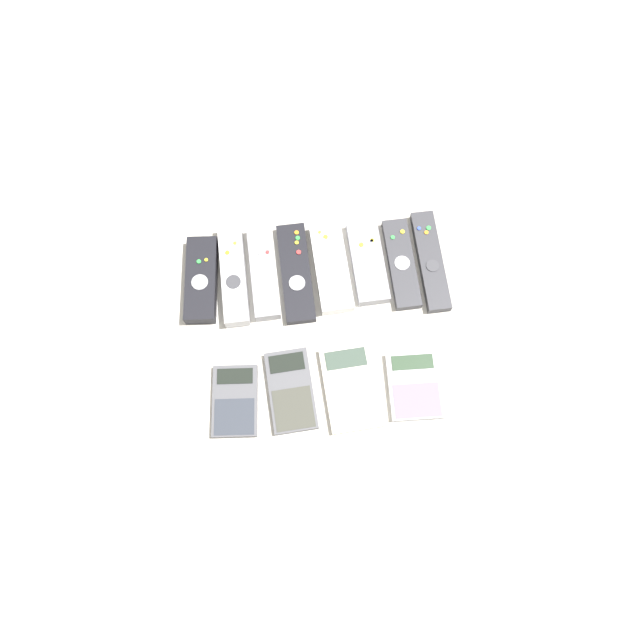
{
  "coord_description": "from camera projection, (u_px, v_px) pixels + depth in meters",
  "views": [
    {
      "loc": [
        -0.03,
        -0.33,
        1.05
      ],
      "look_at": [
        0.0,
        0.02,
        0.01
      ],
      "focal_mm": 35.0,
      "sensor_mm": 36.0,
      "label": 1
    }
  ],
  "objects": [
    {
      "name": "remote_5",
      "position": [
        368.0,
        262.0,
        1.13
      ],
      "size": [
        0.06,
        0.16,
        0.02
      ],
      "rotation": [
        0.0,
        0.0,
        0.04
      ],
      "color": "gray",
      "rests_on": "ground_plane"
    },
    {
      "name": "remote_4",
      "position": [
        331.0,
        267.0,
        1.13
      ],
      "size": [
        0.07,
        0.18,
        0.03
      ],
      "rotation": [
        0.0,
        0.0,
        0.05
      ],
      "color": "white",
      "rests_on": "ground_plane"
    },
    {
      "name": "remote_2",
      "position": [
        263.0,
        272.0,
        1.12
      ],
      "size": [
        0.05,
        0.18,
        0.03
      ],
      "rotation": [
        0.0,
        0.0,
        0.03
      ],
      "color": "gray",
      "rests_on": "ground_plane"
    },
    {
      "name": "remote_0",
      "position": [
        201.0,
        280.0,
        1.12
      ],
      "size": [
        0.06,
        0.16,
        0.03
      ],
      "rotation": [
        0.0,
        0.0,
        -0.07
      ],
      "color": "black",
      "rests_on": "ground_plane"
    },
    {
      "name": "calculator_0",
      "position": [
        235.0,
        401.0,
        1.05
      ],
      "size": [
        0.08,
        0.13,
        0.01
      ],
      "rotation": [
        0.0,
        0.0,
        -0.07
      ],
      "color": "#4C4C51",
      "rests_on": "ground_plane"
    },
    {
      "name": "remote_3",
      "position": [
        296.0,
        273.0,
        1.13
      ],
      "size": [
        0.06,
        0.19,
        0.02
      ],
      "rotation": [
        0.0,
        0.0,
        0.03
      ],
      "color": "black",
      "rests_on": "ground_plane"
    },
    {
      "name": "calculator_2",
      "position": [
        351.0,
        388.0,
        1.06
      ],
      "size": [
        0.1,
        0.15,
        0.01
      ],
      "rotation": [
        0.0,
        0.0,
        0.06
      ],
      "color": "beige",
      "rests_on": "ground_plane"
    },
    {
      "name": "remote_1",
      "position": [
        234.0,
        275.0,
        1.12
      ],
      "size": [
        0.05,
        0.19,
        0.03
      ],
      "rotation": [
        0.0,
        0.0,
        0.03
      ],
      "color": "#B7B7BC",
      "rests_on": "ground_plane"
    },
    {
      "name": "calculator_3",
      "position": [
        415.0,
        386.0,
        1.06
      ],
      "size": [
        0.09,
        0.12,
        0.01
      ],
      "rotation": [
        0.0,
        0.0,
        -0.03
      ],
      "color": "#B2B2B7",
      "rests_on": "ground_plane"
    },
    {
      "name": "remote_6",
      "position": [
        401.0,
        264.0,
        1.13
      ],
      "size": [
        0.05,
        0.17,
        0.02
      ],
      "rotation": [
        0.0,
        0.0,
        0.03
      ],
      "color": "#333338",
      "rests_on": "ground_plane"
    },
    {
      "name": "remote_7",
      "position": [
        430.0,
        261.0,
        1.14
      ],
      "size": [
        0.05,
        0.2,
        0.02
      ],
      "rotation": [
        0.0,
        0.0,
        0.03
      ],
      "color": "#333338",
      "rests_on": "ground_plane"
    },
    {
      "name": "calculator_1",
      "position": [
        291.0,
        391.0,
        1.06
      ],
      "size": [
        0.08,
        0.15,
        0.01
      ],
      "rotation": [
        0.0,
        0.0,
        0.06
      ],
      "color": "#4C4C51",
      "rests_on": "ground_plane"
    },
    {
      "name": "ground_plane",
      "position": [
        321.0,
        335.0,
        1.1
      ],
      "size": [
        3.0,
        3.0,
        0.0
      ],
      "primitive_type": "plane",
      "color": "beige"
    }
  ]
}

